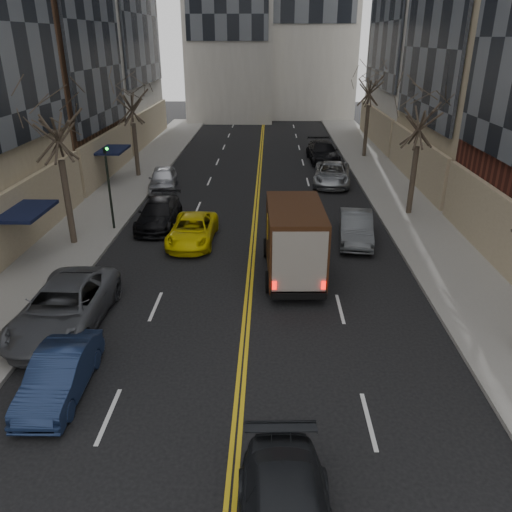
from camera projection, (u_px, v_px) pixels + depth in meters
The scene contains 17 objects.
sidewalk_left at pixel (112, 201), 30.97m from camera, with size 4.00×66.00×0.15m, color slate.
sidewalk_right at pixel (403, 203), 30.52m from camera, with size 4.00×66.00×0.15m, color slate.
tree_lf_mid at pixel (53, 106), 21.93m from camera, with size 3.20×3.20×8.91m.
tree_lf_far at pixel (130, 91), 34.06m from camera, with size 3.20×3.20×8.12m.
tree_rt_mid at pixel (422, 104), 26.24m from camera, with size 3.20×3.20×8.32m.
tree_rt_far at pixel (371, 73), 39.74m from camera, with size 3.20×3.20×9.11m.
traffic_signal at pixel (108, 179), 25.25m from camera, with size 0.29×0.26×4.70m.
ups_truck at pixel (294, 240), 20.87m from camera, with size 2.58×5.95×3.21m.
taxi at pixel (192, 230), 24.62m from camera, with size 2.14×4.64×1.29m, color #D9C509.
pedestrian at pixel (306, 238), 22.93m from camera, with size 0.66×0.43×1.81m, color black.
parked_lf_b at pixel (60, 374), 14.11m from camera, with size 1.37×3.94×1.30m, color #13203E.
parked_lf_c at pixel (64, 307), 17.31m from camera, with size 2.63×5.69×1.58m, color #4D5055.
parked_lf_d at pixel (159, 214), 26.78m from camera, with size 1.95×4.81×1.40m, color black.
parked_lf_e at pixel (163, 179), 33.15m from camera, with size 1.76×4.38×1.49m, color #B6B8BE.
parked_rt_a at pixel (356, 227), 24.73m from camera, with size 1.54×4.43×1.46m, color #494D51.
parked_rt_b at pixel (332, 174), 34.45m from camera, with size 2.41×5.23×1.45m, color #989B9F.
parked_rt_c at pixel (323, 152), 40.63m from camera, with size 2.24×5.52×1.60m, color black.
Camera 1 is at (0.78, -2.48, 9.38)m, focal length 35.00 mm.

